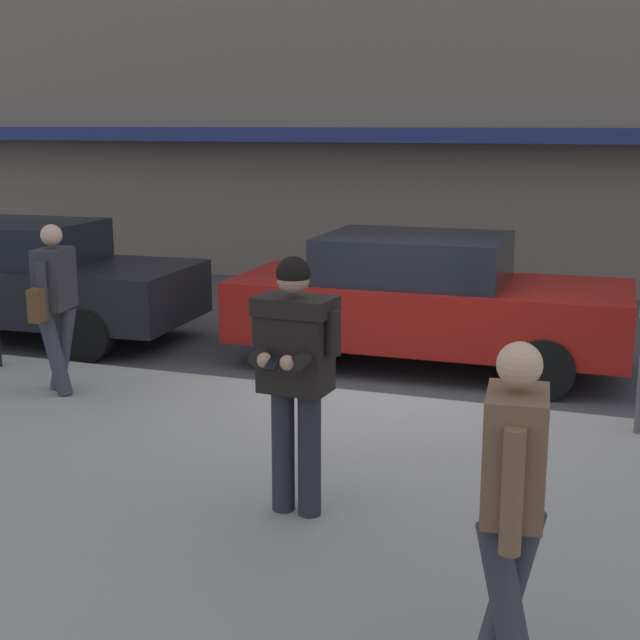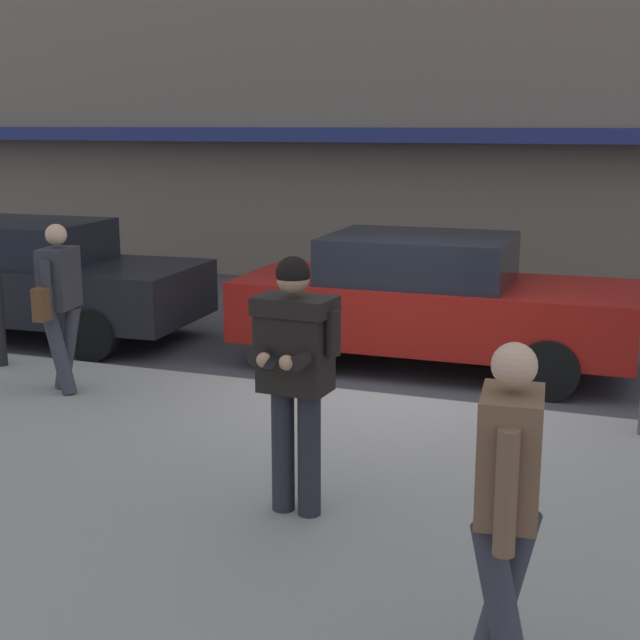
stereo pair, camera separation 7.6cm
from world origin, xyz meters
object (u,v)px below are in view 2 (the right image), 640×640
(man_texting_on_phone, at_px, (295,358))
(pedestrian_with_bag, at_px, (59,298))
(parked_sedan_mid, at_px, (430,300))
(parked_sedan_near, at_px, (30,278))
(pedestrian_dark_coat, at_px, (508,495))

(man_texting_on_phone, xyz_separation_m, pedestrian_with_bag, (-3.25, 1.86, -0.14))
(pedestrian_with_bag, bearing_deg, parked_sedan_mid, 40.74)
(parked_sedan_near, distance_m, pedestrian_dark_coat, 9.07)
(man_texting_on_phone, height_order, pedestrian_dark_coat, man_texting_on_phone)
(pedestrian_with_bag, bearing_deg, man_texting_on_phone, -29.79)
(parked_sedan_mid, distance_m, man_texting_on_phone, 4.58)
(parked_sedan_mid, bearing_deg, pedestrian_dark_coat, -73.66)
(parked_sedan_near, relative_size, parked_sedan_mid, 1.01)
(man_texting_on_phone, relative_size, pedestrian_with_bag, 1.06)
(parked_sedan_near, height_order, parked_sedan_mid, same)
(parked_sedan_near, distance_m, parked_sedan_mid, 5.33)
(parked_sedan_near, distance_m, pedestrian_with_bag, 3.24)
(parked_sedan_mid, bearing_deg, parked_sedan_near, -176.40)
(man_texting_on_phone, xyz_separation_m, pedestrian_dark_coat, (1.64, -1.44, -0.14))
(pedestrian_with_bag, height_order, pedestrian_dark_coat, same)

